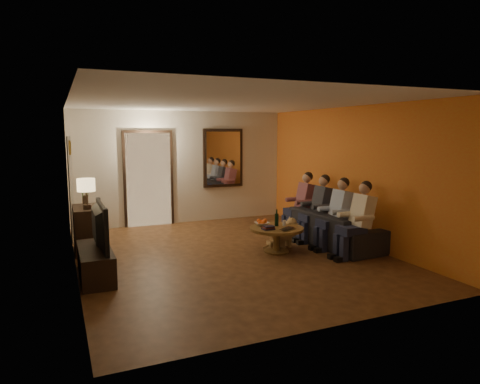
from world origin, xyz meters
name	(u,v)px	position (x,y,z in m)	size (l,w,h in m)	color
floor	(231,255)	(0.00, 0.00, 0.00)	(5.00, 6.00, 0.01)	#422511
ceiling	(230,102)	(0.00, 0.00, 2.60)	(5.00, 6.00, 0.01)	white
back_wall	(182,167)	(0.00, 3.00, 1.30)	(5.00, 0.02, 2.60)	beige
front_wall	(338,210)	(0.00, -3.00, 1.30)	(5.00, 0.02, 2.60)	beige
left_wall	(72,188)	(-2.50, 0.00, 1.30)	(0.02, 6.00, 2.60)	beige
right_wall	(351,175)	(2.50, 0.00, 1.30)	(0.02, 6.00, 2.60)	beige
orange_accent	(351,175)	(2.49, 0.00, 1.30)	(0.01, 6.00, 2.60)	orange
kitchen_doorway	(149,180)	(-0.80, 2.98, 1.05)	(1.00, 0.06, 2.10)	#FFE0A5
door_trim	(149,180)	(-0.80, 2.97, 1.05)	(1.12, 0.04, 2.22)	black
fridge_glimpse	(160,186)	(-0.55, 2.98, 0.90)	(0.45, 0.03, 1.70)	silver
mirror_frame	(223,158)	(1.00, 2.96, 1.50)	(1.00, 0.05, 1.40)	black
mirror_glass	(224,158)	(1.00, 2.93, 1.50)	(0.86, 0.02, 1.26)	white
white_door	(71,188)	(-2.46, 2.30, 1.02)	(0.06, 0.85, 2.04)	white
framed_art	(70,147)	(-2.47, 1.30, 1.85)	(0.03, 0.28, 0.24)	#B28C33
art_canvas	(71,147)	(-2.46, 1.30, 1.85)	(0.01, 0.22, 0.18)	brown
dresser	(87,229)	(-2.25, 1.26, 0.40)	(0.45, 0.90, 0.80)	black
table_lamp	(86,194)	(-2.25, 1.04, 1.07)	(0.30, 0.30, 0.54)	beige
flower_vase	(85,193)	(-2.25, 1.48, 1.02)	(0.14, 0.14, 0.44)	#B01213
tv_stand	(95,263)	(-2.25, -0.29, 0.22)	(0.45, 1.30, 0.43)	black
tv	(94,226)	(-2.25, -0.29, 0.77)	(0.15, 1.16, 0.67)	black
sofa	(332,228)	(2.04, -0.07, 0.32)	(0.85, 2.17, 0.63)	black
person_a	(359,223)	(1.94, -0.97, 0.60)	(0.60, 0.40, 1.20)	tan
person_b	(338,216)	(1.94, -0.37, 0.60)	(0.60, 0.40, 1.20)	tan
person_c	(319,211)	(1.94, 0.23, 0.60)	(0.60, 0.40, 1.20)	tan
person_d	(303,206)	(1.94, 0.83, 0.60)	(0.60, 0.40, 1.20)	tan
dog	(281,232)	(1.04, 0.11, 0.28)	(0.56, 0.24, 0.56)	tan
coffee_table	(277,240)	(0.82, -0.14, 0.23)	(0.95, 0.95, 0.45)	brown
bowl	(262,224)	(0.64, 0.08, 0.48)	(0.26, 0.26, 0.06)	white
oranges	(262,220)	(0.64, 0.08, 0.55)	(0.20, 0.20, 0.08)	#F65814
wine_bottle	(277,217)	(0.87, -0.04, 0.60)	(0.07, 0.07, 0.31)	black
wine_glass	(284,223)	(1.00, -0.09, 0.50)	(0.06, 0.06, 0.10)	silver
book_stack	(268,228)	(0.60, -0.24, 0.48)	(0.20, 0.15, 0.07)	black
laptop	(290,229)	(0.92, -0.42, 0.46)	(0.33, 0.21, 0.03)	black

